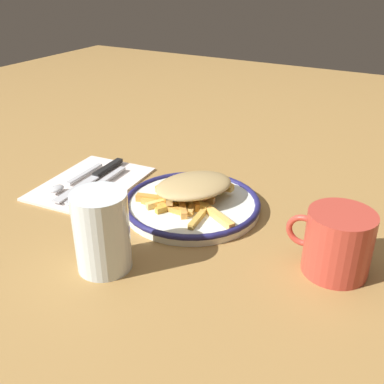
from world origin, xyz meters
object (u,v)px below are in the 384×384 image
(spoon, at_px, (68,182))
(water_glass, at_px, (102,231))
(fork, at_px, (98,185))
(coffee_mug, at_px, (337,243))
(plate, at_px, (192,204))
(fries_heap, at_px, (191,190))
(knife, at_px, (96,175))
(napkin, at_px, (91,182))

(spoon, height_order, water_glass, water_glass)
(fork, relative_size, water_glass, 1.48)
(water_glass, height_order, coffee_mug, water_glass)
(spoon, bearing_deg, plate, -169.96)
(fries_heap, xyz_separation_m, knife, (0.22, -0.01, -0.03))
(coffee_mug, bearing_deg, napkin, -5.40)
(napkin, bearing_deg, fries_heap, -176.84)
(plate, relative_size, fries_heap, 1.24)
(plate, height_order, fork, plate)
(water_glass, distance_m, coffee_mug, 0.33)
(spoon, bearing_deg, fries_heap, -169.29)
(napkin, height_order, knife, knife)
(plate, height_order, coffee_mug, coffee_mug)
(fork, xyz_separation_m, knife, (0.03, -0.03, 0.00))
(water_glass, bearing_deg, fries_heap, -96.67)
(napkin, distance_m, spoon, 0.04)
(fries_heap, bearing_deg, coffee_mug, 167.64)
(plate, xyz_separation_m, fries_heap, (0.00, -0.00, 0.03))
(knife, bearing_deg, plate, 177.73)
(coffee_mug, bearing_deg, knife, -7.56)
(fries_heap, height_order, fork, fries_heap)
(napkin, xyz_separation_m, fork, (-0.03, 0.01, 0.01))
(fries_heap, xyz_separation_m, water_glass, (0.02, 0.21, 0.02))
(spoon, xyz_separation_m, coffee_mug, (-0.52, 0.01, 0.03))
(fork, distance_m, water_glass, 0.26)
(plate, distance_m, spoon, 0.26)
(fries_heap, distance_m, water_glass, 0.22)
(fries_heap, height_order, spoon, fries_heap)
(fries_heap, height_order, water_glass, water_glass)
(fries_heap, relative_size, napkin, 0.85)
(spoon, xyz_separation_m, water_glass, (-0.22, 0.17, 0.05))
(spoon, bearing_deg, fork, -157.65)
(napkin, relative_size, fork, 1.31)
(water_glass, bearing_deg, fork, -47.98)
(fries_heap, distance_m, spoon, 0.26)
(napkin, xyz_separation_m, knife, (0.00, -0.02, 0.01))
(napkin, height_order, fork, fork)
(plate, distance_m, coffee_mug, 0.27)
(fork, bearing_deg, fries_heap, -172.82)
(plate, bearing_deg, spoon, 10.04)
(napkin, bearing_deg, plate, -177.50)
(fork, relative_size, knife, 0.84)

